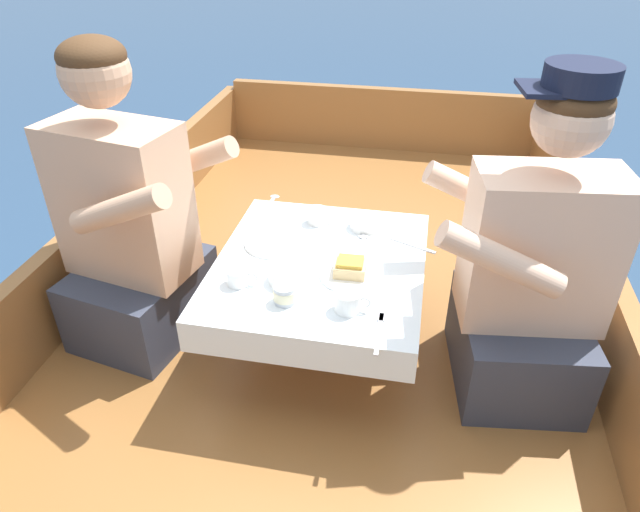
% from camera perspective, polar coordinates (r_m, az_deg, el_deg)
% --- Properties ---
extents(ground_plane, '(60.00, 60.00, 0.00)m').
position_cam_1_polar(ground_plane, '(2.30, 0.57, -12.85)').
color(ground_plane, navy).
extents(boat_deck, '(1.90, 3.52, 0.31)m').
position_cam_1_polar(boat_deck, '(2.19, 0.60, -9.99)').
color(boat_deck, brown).
rests_on(boat_deck, ground_plane).
extents(gunwale_port, '(0.06, 3.52, 0.32)m').
position_cam_1_polar(gunwale_port, '(2.31, -22.38, -0.51)').
color(gunwale_port, '#936033').
rests_on(gunwale_port, boat_deck).
extents(gunwale_starboard, '(0.06, 3.52, 0.32)m').
position_cam_1_polar(gunwale_starboard, '(2.07, 26.68, -5.88)').
color(gunwale_starboard, '#936033').
rests_on(gunwale_starboard, boat_deck).
extents(bow_coaming, '(1.78, 0.06, 0.36)m').
position_cam_1_polar(bow_coaming, '(3.52, 5.96, 13.53)').
color(bow_coaming, '#936033').
rests_on(bow_coaming, boat_deck).
extents(cockpit_table, '(0.65, 0.74, 0.35)m').
position_cam_1_polar(cockpit_table, '(1.81, 0.00, -1.50)').
color(cockpit_table, '#B2B2B7').
rests_on(cockpit_table, boat_deck).
extents(person_port, '(0.58, 0.52, 1.01)m').
position_cam_1_polar(person_port, '(1.94, -18.52, 2.44)').
color(person_port, '#333847').
rests_on(person_port, boat_deck).
extents(person_starboard, '(0.56, 0.49, 0.99)m').
position_cam_1_polar(person_starboard, '(1.75, 20.29, -2.00)').
color(person_starboard, '#333847').
rests_on(person_starboard, boat_deck).
extents(plate_sandwich, '(0.18, 0.18, 0.01)m').
position_cam_1_polar(plate_sandwich, '(1.72, 3.01, -1.87)').
color(plate_sandwich, white).
rests_on(plate_sandwich, cockpit_table).
extents(plate_bread, '(0.20, 0.20, 0.01)m').
position_cam_1_polar(plate_bread, '(1.88, -4.53, 1.40)').
color(plate_bread, white).
rests_on(plate_bread, cockpit_table).
extents(sandwich, '(0.10, 0.08, 0.05)m').
position_cam_1_polar(sandwich, '(1.71, 3.04, -1.11)').
color(sandwich, '#E0BC7F').
rests_on(sandwich, plate_sandwich).
extents(bowl_port_near, '(0.12, 0.12, 0.04)m').
position_cam_1_polar(bowl_port_near, '(1.69, -3.17, -1.85)').
color(bowl_port_near, white).
rests_on(bowl_port_near, cockpit_table).
extents(bowl_starboard_near, '(0.11, 0.11, 0.04)m').
position_cam_1_polar(bowl_starboard_near, '(1.97, 4.65, 3.44)').
color(bowl_starboard_near, white).
rests_on(bowl_starboard_near, cockpit_table).
extents(coffee_cup_port, '(0.10, 0.07, 0.05)m').
position_cam_1_polar(coffee_cup_port, '(1.69, -8.18, -2.01)').
color(coffee_cup_port, white).
rests_on(coffee_cup_port, cockpit_table).
extents(coffee_cup_starboard, '(0.10, 0.07, 0.05)m').
position_cam_1_polar(coffee_cup_starboard, '(1.99, -0.24, 4.09)').
color(coffee_cup_starboard, white).
rests_on(coffee_cup_starboard, cockpit_table).
extents(coffee_cup_center, '(0.10, 0.07, 0.06)m').
position_cam_1_polar(coffee_cup_center, '(1.57, 2.84, -4.51)').
color(coffee_cup_center, white).
rests_on(coffee_cup_center, cockpit_table).
extents(tin_can, '(0.07, 0.07, 0.05)m').
position_cam_1_polar(tin_can, '(1.60, -3.53, -3.79)').
color(tin_can, silver).
rests_on(tin_can, cockpit_table).
extents(utensil_spoon_center, '(0.04, 0.17, 0.01)m').
position_cam_1_polar(utensil_spoon_center, '(2.14, -4.93, 5.44)').
color(utensil_spoon_center, silver).
rests_on(utensil_spoon_center, cockpit_table).
extents(utensil_spoon_starboard, '(0.04, 0.17, 0.01)m').
position_cam_1_polar(utensil_spoon_starboard, '(1.88, 4.38, 1.26)').
color(utensil_spoon_starboard, silver).
rests_on(utensil_spoon_starboard, cockpit_table).
extents(utensil_knife_starboard, '(0.16, 0.08, 0.00)m').
position_cam_1_polar(utensil_knife_starboard, '(1.89, 9.17, 1.09)').
color(utensil_knife_starboard, silver).
rests_on(utensil_knife_starboard, cockpit_table).
extents(utensil_fork_port, '(0.02, 0.17, 0.00)m').
position_cam_1_polar(utensil_fork_port, '(1.53, 5.98, -7.29)').
color(utensil_fork_port, silver).
rests_on(utensil_fork_port, cockpit_table).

